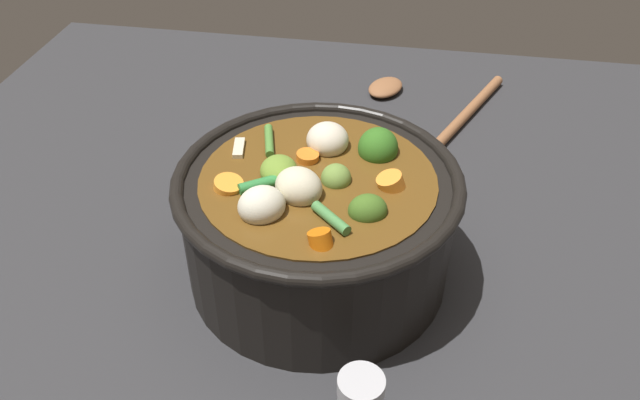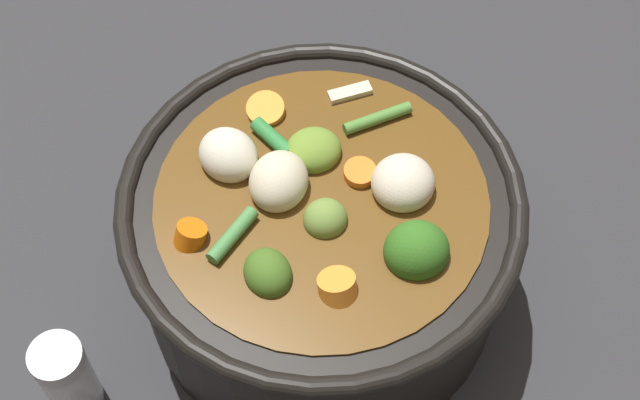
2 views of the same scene
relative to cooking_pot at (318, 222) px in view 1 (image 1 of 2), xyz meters
name	(u,v)px [view 1 (image 1 of 2)]	position (x,y,z in m)	size (l,w,h in m)	color
ground_plane	(318,270)	(0.00, 0.00, -0.07)	(1.10, 1.10, 0.00)	#2D2D30
cooking_pot	(318,222)	(0.00, 0.00, 0.00)	(0.27, 0.27, 0.14)	black
wooden_spoon	(426,100)	(-0.09, -0.36, -0.06)	(0.21, 0.22, 0.02)	#905C38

